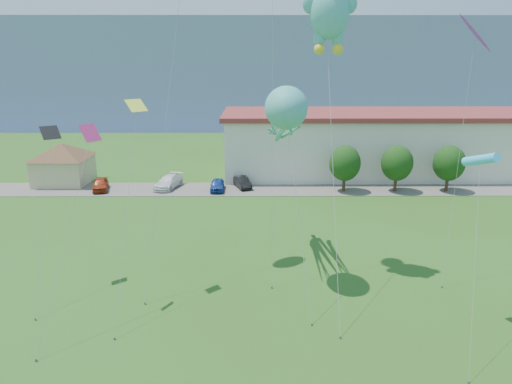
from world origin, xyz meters
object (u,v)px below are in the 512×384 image
pavilion (63,159)px  parked_car_blue (217,185)px  parked_car_red (100,184)px  warehouse (449,142)px  octopus_kite (284,119)px  parked_car_black (242,182)px  parked_car_white (168,182)px  teddy_bear_kite (330,6)px

pavilion → parked_car_blue: (19.26, -3.57, -2.29)m
pavilion → parked_car_red: (5.54, -3.40, -2.26)m
pavilion → warehouse: (50.00, 6.00, 1.10)m
octopus_kite → warehouse: bearing=51.5°
pavilion → warehouse: 50.37m
pavilion → parked_car_black: pavilion is taller
parked_car_white → parked_car_black: 8.80m
warehouse → octopus_kite: bearing=-128.5°
parked_car_blue → teddy_bear_kite: teddy_bear_kite is taller
teddy_bear_kite → parked_car_blue: bearing=114.3°
warehouse → parked_car_white: bearing=-167.0°
warehouse → teddy_bear_kite: 39.33m
teddy_bear_kite → warehouse: bearing=54.1°
warehouse → parked_car_black: 29.27m
parked_car_red → octopus_kite: size_ratio=0.31×
warehouse → parked_car_red: 45.57m
pavilion → teddy_bear_kite: bearing=-40.0°
parked_car_black → teddy_bear_kite: size_ratio=0.19×
parked_car_red → parked_car_blue: size_ratio=1.06×
warehouse → parked_car_blue: size_ratio=15.50×
pavilion → octopus_kite: size_ratio=0.69×
parked_car_blue → pavilion: bearing=168.1°
parked_car_white → pavilion: bearing=-175.1°
parked_car_blue → octopus_kite: size_ratio=0.29×
parked_car_red → parked_car_black: (16.60, 1.13, -0.06)m
parked_car_white → parked_car_blue: bearing=4.7°
pavilion → parked_car_red: 6.88m
warehouse → parked_car_blue: bearing=-162.7°
pavilion → teddy_bear_kite: teddy_bear_kite is taller
parked_car_red → teddy_bear_kite: (22.88, -20.41, 17.24)m
parked_car_blue → octopus_kite: octopus_kite is taller
pavilion → parked_car_blue: bearing=-10.5°
warehouse → parked_car_red: (-44.46, -9.40, -3.36)m
pavilion → parked_car_white: pavilion is taller
octopus_kite → teddy_bear_kite: size_ratio=0.65×
parked_car_blue → teddy_bear_kite: (9.16, -20.24, 17.27)m
parked_car_blue → parked_car_black: parked_car_blue is taller
warehouse → parked_car_black: bearing=-163.5°
pavilion → parked_car_white: bearing=-10.4°
parked_car_white → teddy_bear_kite: (15.08, -21.35, 17.21)m
warehouse → octopus_kite: 39.87m
parked_car_red → parked_car_white: 7.86m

